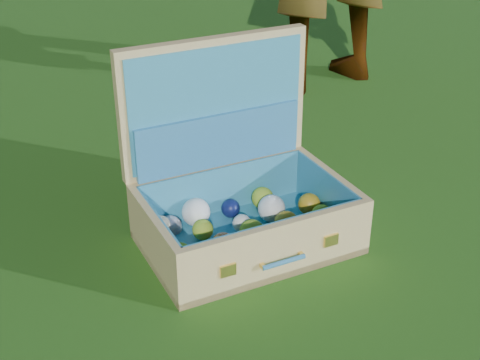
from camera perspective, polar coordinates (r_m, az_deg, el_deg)
name	(u,v)px	position (r m, az deg, el deg)	size (l,w,h in m)	color
ground	(291,202)	(1.91, 4.40, -1.92)	(60.00, 60.00, 0.00)	#215114
stray_ball	(170,227)	(1.74, -5.98, -4.03)	(0.06, 0.06, 0.06)	teal
suitcase	(237,187)	(1.70, -0.28, -0.62)	(0.57, 0.46, 0.49)	#D4B672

